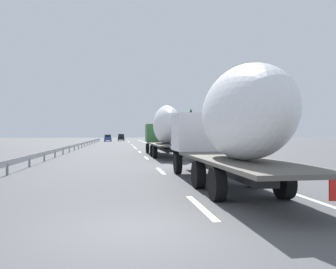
{
  "coord_description": "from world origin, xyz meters",
  "views": [
    {
      "loc": [
        -7.06,
        0.46,
        2.07
      ],
      "look_at": [
        22.94,
        -3.95,
        2.0
      ],
      "focal_mm": 35.26,
      "sensor_mm": 36.0,
      "label": 1
    }
  ],
  "objects_px": {
    "car_black_suv": "(121,137)",
    "road_sign": "(170,133)",
    "truck_trailing": "(229,124)",
    "car_blue_sedan": "(108,138)",
    "truck_lead": "(164,129)"
  },
  "relations": [
    {
      "from": "truck_lead",
      "to": "car_blue_sedan",
      "type": "height_order",
      "value": "truck_lead"
    },
    {
      "from": "car_black_suv",
      "to": "road_sign",
      "type": "relative_size",
      "value": 1.47
    },
    {
      "from": "truck_lead",
      "to": "car_black_suv",
      "type": "xyz_separation_m",
      "value": [
        68.29,
        3.62,
        -1.56
      ]
    },
    {
      "from": "truck_trailing",
      "to": "car_blue_sedan",
      "type": "xyz_separation_m",
      "value": [
        78.14,
        7.16,
        -1.52
      ]
    },
    {
      "from": "car_black_suv",
      "to": "truck_trailing",
      "type": "bearing_deg",
      "value": -177.6
    },
    {
      "from": "truck_trailing",
      "to": "car_black_suv",
      "type": "bearing_deg",
      "value": 2.4
    },
    {
      "from": "truck_lead",
      "to": "truck_trailing",
      "type": "distance_m",
      "value": 18.05
    },
    {
      "from": "car_black_suv",
      "to": "car_blue_sedan",
      "type": "height_order",
      "value": "car_black_suv"
    },
    {
      "from": "truck_trailing",
      "to": "road_sign",
      "type": "height_order",
      "value": "truck_trailing"
    },
    {
      "from": "truck_lead",
      "to": "road_sign",
      "type": "height_order",
      "value": "truck_lead"
    },
    {
      "from": "truck_lead",
      "to": "truck_trailing",
      "type": "bearing_deg",
      "value": -180.0
    },
    {
      "from": "road_sign",
      "to": "car_blue_sedan",
      "type": "bearing_deg",
      "value": 13.3
    },
    {
      "from": "road_sign",
      "to": "truck_trailing",
      "type": "bearing_deg",
      "value": 174.9
    },
    {
      "from": "car_blue_sedan",
      "to": "car_black_suv",
      "type": "bearing_deg",
      "value": -23.36
    },
    {
      "from": "car_black_suv",
      "to": "truck_lead",
      "type": "bearing_deg",
      "value": -176.97
    }
  ]
}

